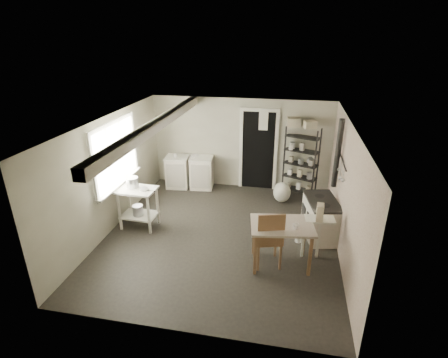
% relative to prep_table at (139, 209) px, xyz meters
% --- Properties ---
extents(floor, '(5.00, 5.00, 0.00)m').
position_rel_prep_table_xyz_m(floor, '(1.73, -0.02, -0.40)').
color(floor, black).
rests_on(floor, ground).
extents(ceiling, '(5.00, 5.00, 0.00)m').
position_rel_prep_table_xyz_m(ceiling, '(1.73, -0.02, 1.90)').
color(ceiling, white).
rests_on(ceiling, wall_back).
extents(wall_back, '(4.50, 0.02, 2.30)m').
position_rel_prep_table_xyz_m(wall_back, '(1.73, 2.48, 0.75)').
color(wall_back, '#B2AE98').
rests_on(wall_back, ground).
extents(wall_front, '(4.50, 0.02, 2.30)m').
position_rel_prep_table_xyz_m(wall_front, '(1.73, -2.52, 0.75)').
color(wall_front, '#B2AE98').
rests_on(wall_front, ground).
extents(wall_left, '(0.02, 5.00, 2.30)m').
position_rel_prep_table_xyz_m(wall_left, '(-0.52, -0.02, 0.75)').
color(wall_left, '#B2AE98').
rests_on(wall_left, ground).
extents(wall_right, '(0.02, 5.00, 2.30)m').
position_rel_prep_table_xyz_m(wall_right, '(3.98, -0.02, 0.75)').
color(wall_right, '#B2AE98').
rests_on(wall_right, ground).
extents(window, '(0.12, 1.76, 1.28)m').
position_rel_prep_table_xyz_m(window, '(-0.49, 0.18, 1.10)').
color(window, white).
rests_on(window, wall_left).
extents(doorway, '(0.96, 0.10, 2.08)m').
position_rel_prep_table_xyz_m(doorway, '(2.18, 2.45, 0.60)').
color(doorway, white).
rests_on(doorway, ground).
extents(ceiling_beam, '(0.18, 5.00, 0.18)m').
position_rel_prep_table_xyz_m(ceiling_beam, '(0.53, -0.02, 1.80)').
color(ceiling_beam, white).
rests_on(ceiling_beam, ceiling).
extents(wallpaper_panel, '(0.01, 5.00, 2.30)m').
position_rel_prep_table_xyz_m(wallpaper_panel, '(3.97, -0.02, 0.75)').
color(wallpaper_panel, beige).
rests_on(wallpaper_panel, wall_right).
extents(utensil_rail, '(0.06, 1.20, 0.44)m').
position_rel_prep_table_xyz_m(utensil_rail, '(3.92, 0.58, 1.15)').
color(utensil_rail, '#B4B5B7').
rests_on(utensil_rail, wall_right).
extents(prep_table, '(0.77, 0.57, 0.86)m').
position_rel_prep_table_xyz_m(prep_table, '(0.00, 0.00, 0.00)').
color(prep_table, white).
rests_on(prep_table, ground).
extents(stockpot, '(0.26, 0.26, 0.26)m').
position_rel_prep_table_xyz_m(stockpot, '(-0.12, 0.07, 0.54)').
color(stockpot, '#B4B5B7').
rests_on(stockpot, prep_table).
extents(saucepan, '(0.20, 0.20, 0.10)m').
position_rel_prep_table_xyz_m(saucepan, '(0.16, -0.02, 0.45)').
color(saucepan, '#B4B5B7').
rests_on(saucepan, prep_table).
extents(bucket, '(0.26, 0.26, 0.23)m').
position_rel_prep_table_xyz_m(bucket, '(-0.01, -0.03, -0.02)').
color(bucket, '#B4B5B7').
rests_on(bucket, prep_table).
extents(base_cabinets, '(1.31, 0.66, 0.83)m').
position_rel_prep_table_xyz_m(base_cabinets, '(0.45, 2.16, 0.06)').
color(base_cabinets, silver).
rests_on(base_cabinets, ground).
extents(mixing_bowl, '(0.38, 0.38, 0.07)m').
position_rel_prep_table_xyz_m(mixing_bowl, '(0.59, 2.17, 0.56)').
color(mixing_bowl, white).
rests_on(mixing_bowl, base_cabinets).
extents(counter_cup, '(0.15, 0.15, 0.09)m').
position_rel_prep_table_xyz_m(counter_cup, '(0.12, 2.07, 0.56)').
color(counter_cup, white).
rests_on(counter_cup, base_cabinets).
extents(shelf_rack, '(0.87, 0.59, 1.71)m').
position_rel_prep_table_xyz_m(shelf_rack, '(3.25, 2.29, 0.55)').
color(shelf_rack, black).
rests_on(shelf_rack, ground).
extents(shelf_jar, '(0.10, 0.10, 0.18)m').
position_rel_prep_table_xyz_m(shelf_jar, '(2.98, 2.27, 0.96)').
color(shelf_jar, white).
rests_on(shelf_jar, shelf_rack).
extents(storage_box_a, '(0.33, 0.30, 0.21)m').
position_rel_prep_table_xyz_m(storage_box_a, '(3.00, 2.34, 1.61)').
color(storage_box_a, beige).
rests_on(storage_box_a, shelf_rack).
extents(storage_box_b, '(0.33, 0.31, 0.17)m').
position_rel_prep_table_xyz_m(storage_box_b, '(3.37, 2.25, 1.59)').
color(storage_box_b, beige).
rests_on(storage_box_b, shelf_rack).
extents(stove, '(0.74, 1.08, 0.78)m').
position_rel_prep_table_xyz_m(stove, '(3.65, 0.36, 0.04)').
color(stove, silver).
rests_on(stove, ground).
extents(stovepipe, '(0.13, 0.13, 1.39)m').
position_rel_prep_table_xyz_m(stovepipe, '(3.87, 0.80, 1.19)').
color(stovepipe, black).
rests_on(stovepipe, stove).
extents(side_ledge, '(0.54, 0.33, 0.79)m').
position_rel_prep_table_xyz_m(side_ledge, '(3.55, -0.41, 0.03)').
color(side_ledge, white).
rests_on(side_ledge, ground).
extents(oats_box, '(0.13, 0.20, 0.29)m').
position_rel_prep_table_xyz_m(oats_box, '(3.54, -0.46, 0.61)').
color(oats_box, beige).
rests_on(oats_box, side_ledge).
extents(work_table, '(1.14, 0.88, 0.79)m').
position_rel_prep_table_xyz_m(work_table, '(2.93, -0.74, -0.02)').
color(work_table, '#BEB2A2').
rests_on(work_table, ground).
extents(table_cup, '(0.13, 0.13, 0.09)m').
position_rel_prep_table_xyz_m(table_cup, '(3.15, -0.85, 0.41)').
color(table_cup, white).
rests_on(table_cup, work_table).
extents(chair, '(0.56, 0.57, 1.08)m').
position_rel_prep_table_xyz_m(chair, '(2.70, -0.76, 0.08)').
color(chair, brown).
rests_on(chair, ground).
extents(flour_sack, '(0.49, 0.44, 0.50)m').
position_rel_prep_table_xyz_m(flour_sack, '(2.85, 1.74, -0.16)').
color(flour_sack, white).
rests_on(flour_sack, ground).
extents(floor_crock, '(0.14, 0.14, 0.16)m').
position_rel_prep_table_xyz_m(floor_crock, '(3.25, 0.05, -0.33)').
color(floor_crock, white).
rests_on(floor_crock, ground).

